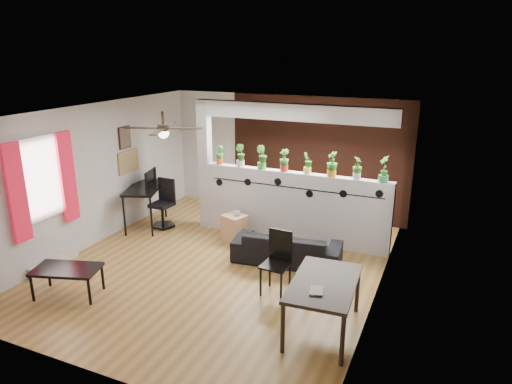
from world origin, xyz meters
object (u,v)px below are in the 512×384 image
at_px(cube_shelf, 235,228).
at_px(cup, 237,213).
at_px(folding_chair, 278,256).
at_px(potted_plant_2, 262,156).
at_px(office_chair, 164,206).
at_px(potted_plant_5, 332,163).
at_px(computer_desk, 144,191).
at_px(potted_plant_4, 308,162).
at_px(potted_plant_3, 284,160).
at_px(potted_plant_7, 384,168).
at_px(dining_table, 324,287).
at_px(potted_plant_6, 357,167).
at_px(potted_plant_1, 240,155).
at_px(sofa, 287,248).
at_px(coffee_table, 67,271).
at_px(potted_plant_0, 220,154).
at_px(ceiling_fan, 163,130).

relative_size(cube_shelf, cup, 4.34).
relative_size(cup, folding_chair, 0.12).
relative_size(potted_plant_2, office_chair, 0.46).
distance_m(potted_plant_5, cube_shelf, 2.22).
distance_m(potted_plant_5, cup, 2.01).
bearing_deg(computer_desk, potted_plant_5, 8.11).
xyz_separation_m(potted_plant_4, office_chair, (-2.92, -0.40, -1.13)).
height_order(potted_plant_3, potted_plant_5, potted_plant_5).
relative_size(cube_shelf, computer_desk, 0.39).
bearing_deg(potted_plant_2, office_chair, -168.79).
height_order(potted_plant_4, cup, potted_plant_4).
relative_size(potted_plant_7, folding_chair, 0.48).
bearing_deg(office_chair, dining_table, -29.49).
relative_size(potted_plant_4, computer_desk, 0.30).
bearing_deg(potted_plant_3, cup, -148.11).
bearing_deg(computer_desk, potted_plant_3, 10.65).
bearing_deg(potted_plant_5, potted_plant_3, 180.00).
xyz_separation_m(potted_plant_5, potted_plant_6, (0.45, 0.00, -0.03)).
bearing_deg(potted_plant_7, potted_plant_4, 180.00).
bearing_deg(office_chair, computer_desk, -159.75).
bearing_deg(cube_shelf, potted_plant_5, 36.02).
xyz_separation_m(potted_plant_1, dining_table, (2.44, -2.67, -0.94)).
height_order(potted_plant_1, sofa, potted_plant_1).
distance_m(potted_plant_1, cube_shelf, 1.41).
distance_m(potted_plant_6, cup, 2.38).
bearing_deg(cube_shelf, coffee_table, -95.19).
bearing_deg(potted_plant_3, cube_shelf, -149.73).
xyz_separation_m(potted_plant_0, potted_plant_3, (1.35, 0.00, 0.02)).
bearing_deg(potted_plant_0, potted_plant_5, 0.00).
bearing_deg(potted_plant_1, potted_plant_0, 180.00).
relative_size(office_chair, dining_table, 0.72).
xyz_separation_m(potted_plant_0, cube_shelf, (0.55, -0.47, -1.29)).
bearing_deg(potted_plant_1, potted_plant_2, 0.00).
bearing_deg(computer_desk, coffee_table, -76.92).
bearing_deg(potted_plant_2, potted_plant_0, 180.00).
relative_size(potted_plant_1, coffee_table, 0.41).
bearing_deg(office_chair, potted_plant_7, 5.34).
height_order(potted_plant_5, cube_shelf, potted_plant_5).
distance_m(potted_plant_0, dining_table, 4.04).
bearing_deg(folding_chair, coffee_table, -154.07).
distance_m(potted_plant_2, dining_table, 3.46).
bearing_deg(folding_chair, potted_plant_7, 58.94).
relative_size(potted_plant_0, potted_plant_3, 0.91).
bearing_deg(potted_plant_7, computer_desk, -173.45).
bearing_deg(cube_shelf, potted_plant_4, 41.14).
height_order(potted_plant_6, computer_desk, potted_plant_6).
height_order(computer_desk, dining_table, computer_desk).
height_order(potted_plant_2, folding_chair, potted_plant_2).
xyz_separation_m(potted_plant_0, cup, (0.60, -0.47, -0.99)).
bearing_deg(potted_plant_2, ceiling_fan, -117.14).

